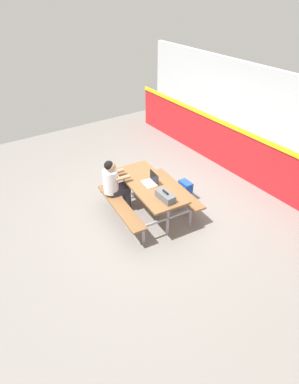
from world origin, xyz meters
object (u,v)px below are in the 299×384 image
picnic_table_main (150,191)px  backpack_dark (185,191)px  student_nearer (114,182)px  toolbox_grey (165,196)px  laptop_silver (151,181)px

picnic_table_main → backpack_dark: 1.02m
student_nearer → backpack_dark: bearing=72.4°
toolbox_grey → backpack_dark: bearing=120.9°
laptop_silver → backpack_dark: laptop_silver is taller
backpack_dark → toolbox_grey: bearing=-59.1°
student_nearer → backpack_dark: (0.47, 1.46, -0.49)m
toolbox_grey → backpack_dark: (-0.60, 1.01, -0.60)m
student_nearer → toolbox_grey: bearing=23.2°
student_nearer → toolbox_grey: size_ratio=3.02×
student_nearer → laptop_silver: bearing=49.2°
picnic_table_main → toolbox_grey: toolbox_grey is taller
laptop_silver → backpack_dark: size_ratio=0.77×
picnic_table_main → toolbox_grey: 0.64m
picnic_table_main → backpack_dark: picnic_table_main is taller
picnic_table_main → toolbox_grey: bearing=-5.4°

